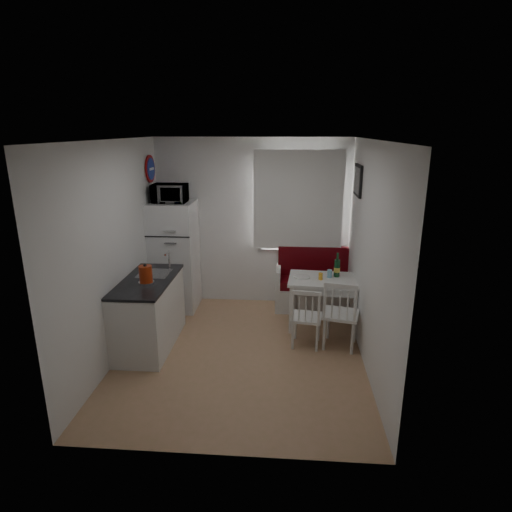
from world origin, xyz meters
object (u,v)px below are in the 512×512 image
Objects in this scene: chair_left at (307,312)px; kettle at (146,274)px; bench at (319,289)px; dining_table at (324,284)px; fridge at (174,256)px; chair_right at (342,308)px; microwave at (170,193)px; kitchen_counter at (149,312)px; wine_bottle at (337,265)px.

kettle reaches higher than chair_left.
bench is 5.32× the size of kettle.
dining_table is 2.41m from kettle.
fridge is (-2.25, 0.53, 0.19)m from dining_table.
microwave reaches higher than chair_right.
kitchen_counter is at bearing -90.90° from fridge.
microwave is 1.96× the size of kettle.
dining_table is at bearing 21.40° from kettle.
bench is 0.82m from wine_bottle.
chair_left is 0.84× the size of chair_right.
wine_bottle is at bearing -10.15° from fridge.
chair_left is 0.95m from wine_bottle.
bench is at bearing 87.17° from chair_left.
wine_bottle reaches higher than chair_right.
kettle is (-2.22, -0.87, 0.38)m from dining_table.
kettle is at bearing -154.50° from dining_table.
fridge is at bearing 170.70° from dining_table.
bench is 2.69m from microwave.
kettle is (-2.40, -0.20, 0.45)m from chair_right.
chair_left is at bearing 1.59° from kitchen_counter.
kitchen_counter is 1.81m from microwave.
bench reaches higher than dining_table.
fridge is 2.47m from wine_bottle.
microwave is at bearing 89.06° from kitchen_counter.
kitchen_counter is 0.99× the size of bench.
dining_table is at bearing -88.91° from bench.
microwave is 1.44× the size of wine_bottle.
dining_table is at bearing -12.18° from microwave.
wine_bottle is (0.18, 0.10, 0.25)m from dining_table.
fridge is 3.39× the size of microwave.
chair_left is 0.26× the size of fridge.
kettle is at bearing -88.78° from fridge.
bench is 0.72m from dining_table.
kitchen_counter is 3.04× the size of chair_left.
bench is at bearing 2.85° from fridge.
bench is 1.35m from chair_right.
fridge is (-2.43, 1.20, 0.26)m from chair_right.
kettle is (-1.97, -0.22, 0.53)m from chair_left.
dining_table is 0.69m from chair_right.
chair_right reaches higher than chair_left.
kettle reaches higher than chair_right.
chair_left is 0.88× the size of microwave.
chair_right is 0.31× the size of fridge.
dining_table is 2.04× the size of microwave.
chair_right is at bearing -81.50° from bench.
chair_left is at bearing 6.25° from kettle.
kitchen_counter is 3.84× the size of wine_bottle.
dining_table is at bearing -13.39° from fridge.
kettle is (-2.20, -1.51, 0.71)m from bench.
microwave is 1.56m from kettle.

